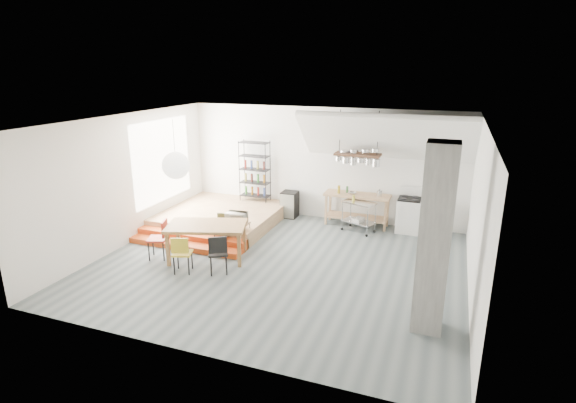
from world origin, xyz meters
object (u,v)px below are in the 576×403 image
at_px(stove, 408,214).
at_px(dining_table, 207,228).
at_px(mini_fridge, 290,204).
at_px(rolling_cart, 359,212).

xyz_separation_m(stove, dining_table, (-4.14, -3.43, 0.27)).
xyz_separation_m(dining_table, mini_fridge, (0.74, 3.47, -0.36)).
height_order(dining_table, rolling_cart, dining_table).
relative_size(stove, rolling_cart, 1.25).
xyz_separation_m(stove, mini_fridge, (-3.40, 0.04, -0.10)).
height_order(dining_table, mini_fridge, dining_table).
relative_size(stove, dining_table, 0.59).
relative_size(stove, mini_fridge, 1.53).
bearing_deg(stove, dining_table, -140.37).
relative_size(rolling_cart, mini_fridge, 1.22).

